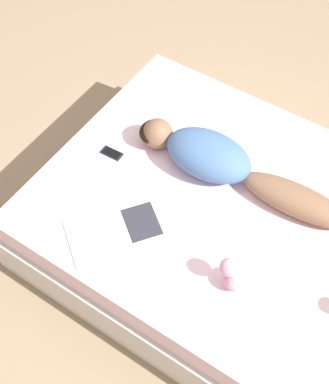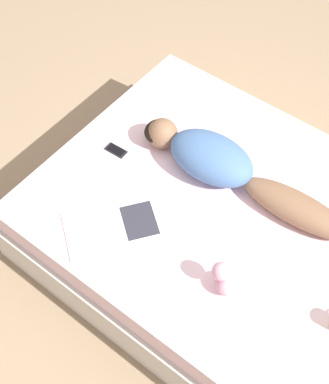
{
  "view_description": "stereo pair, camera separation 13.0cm",
  "coord_description": "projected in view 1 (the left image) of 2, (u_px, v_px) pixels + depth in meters",
  "views": [
    {
      "loc": [
        -1.63,
        -0.68,
        3.0
      ],
      "look_at": [
        -0.16,
        0.29,
        0.55
      ],
      "focal_mm": 50.0,
      "sensor_mm": 36.0,
      "label": 1
    },
    {
      "loc": [
        -1.56,
        -0.79,
        3.0
      ],
      "look_at": [
        -0.16,
        0.29,
        0.55
      ],
      "focal_mm": 50.0,
      "sensor_mm": 36.0,
      "label": 2
    }
  ],
  "objects": [
    {
      "name": "person",
      "position": [
        224.0,
        164.0,
        3.07
      ],
      "size": [
        0.35,
        1.34,
        0.22
      ],
      "rotation": [
        0.0,
        0.0,
        0.04
      ],
      "color": "brown",
      "rests_on": "bed"
    },
    {
      "name": "cell_phone",
      "position": [
        112.0,
        153.0,
        3.24
      ],
      "size": [
        0.07,
        0.14,
        0.01
      ],
      "rotation": [
        0.0,
        0.0,
        0.05
      ],
      "color": "black",
      "rests_on": "bed"
    },
    {
      "name": "plush_toy",
      "position": [
        233.0,
        275.0,
        2.67
      ],
      "size": [
        0.13,
        0.15,
        0.19
      ],
      "color": "#DB9EB2",
      "rests_on": "bed"
    },
    {
      "name": "ground_plane",
      "position": [
        216.0,
        245.0,
        3.44
      ],
      "size": [
        12.0,
        12.0,
        0.0
      ],
      "primitive_type": "plane",
      "color": "#9E8466"
    },
    {
      "name": "bed",
      "position": [
        220.0,
        225.0,
        3.24
      ],
      "size": [
        1.74,
        2.1,
        0.5
      ],
      "color": "beige",
      "rests_on": "ground_plane"
    },
    {
      "name": "open_magazine",
      "position": [
        119.0,
        229.0,
        2.92
      ],
      "size": [
        0.63,
        0.59,
        0.01
      ],
      "rotation": [
        0.0,
        0.0,
        -0.64
      ],
      "color": "silver",
      "rests_on": "bed"
    }
  ]
}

